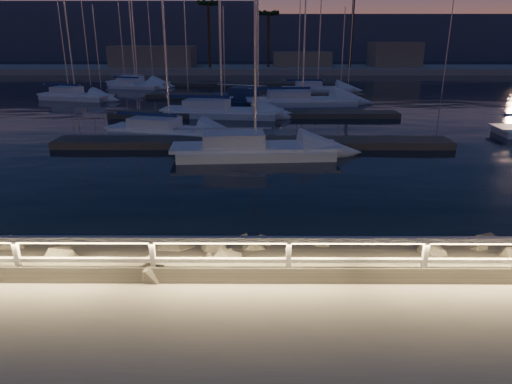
% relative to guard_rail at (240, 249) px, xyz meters
% --- Properties ---
extents(ground, '(400.00, 400.00, 0.00)m').
position_rel_guard_rail_xyz_m(ground, '(0.07, 0.00, -0.77)').
color(ground, '#A7A297').
rests_on(ground, ground).
extents(harbor_water, '(400.00, 440.00, 0.60)m').
position_rel_guard_rail_xyz_m(harbor_water, '(0.07, 31.22, -1.74)').
color(harbor_water, black).
rests_on(harbor_water, ground).
extents(guard_rail, '(44.11, 0.12, 1.06)m').
position_rel_guard_rail_xyz_m(guard_rail, '(0.00, 0.00, 0.00)').
color(guard_rail, silver).
rests_on(guard_rail, ground).
extents(floating_docks, '(22.00, 36.00, 0.40)m').
position_rel_guard_rail_xyz_m(floating_docks, '(0.07, 32.50, -1.17)').
color(floating_docks, '#564E47').
rests_on(floating_docks, ground).
extents(far_shore, '(160.00, 14.00, 5.20)m').
position_rel_guard_rail_xyz_m(far_shore, '(-0.06, 74.05, -0.48)').
color(far_shore, '#A7A297').
rests_on(far_shore, ground).
extents(palm_left, '(3.00, 3.00, 11.20)m').
position_rel_guard_rail_xyz_m(palm_left, '(-7.93, 72.00, 9.36)').
color(palm_left, '#463321').
rests_on(palm_left, ground).
extents(palm_center, '(3.00, 3.00, 9.70)m').
position_rel_guard_rail_xyz_m(palm_center, '(2.07, 73.00, 8.01)').
color(palm_center, '#463321').
rests_on(palm_center, ground).
extents(palm_right, '(3.00, 3.00, 12.20)m').
position_rel_guard_rail_xyz_m(palm_right, '(16.07, 72.00, 10.26)').
color(palm_right, '#463321').
rests_on(palm_right, ground).
extents(distant_hills, '(230.00, 37.50, 18.00)m').
position_rel_guard_rail_xyz_m(distant_hills, '(-22.06, 133.69, 3.96)').
color(distant_hills, '#3D455F').
rests_on(distant_hills, ground).
extents(sailboat_b, '(8.61, 3.18, 14.38)m').
position_rel_guard_rail_xyz_m(sailboat_b, '(0.01, 13.55, -0.91)').
color(sailboat_b, white).
rests_on(sailboat_b, ground).
extents(sailboat_c, '(8.25, 4.47, 13.51)m').
position_rel_guard_rail_xyz_m(sailboat_c, '(-5.22, 18.60, -0.95)').
color(sailboat_c, white).
rests_on(sailboat_c, ground).
extents(sailboat_e, '(7.76, 4.15, 12.81)m').
position_rel_guard_rail_xyz_m(sailboat_e, '(-17.67, 36.11, -0.92)').
color(sailboat_e, white).
rests_on(sailboat_e, ground).
extents(sailboat_g, '(9.51, 4.10, 15.63)m').
position_rel_guard_rail_xyz_m(sailboat_g, '(-2.65, 26.12, -0.91)').
color(sailboat_g, white).
rests_on(sailboat_g, ground).
extents(sailboat_j, '(8.91, 5.05, 14.67)m').
position_rel_guard_rail_xyz_m(sailboat_j, '(0.13, 34.74, -0.90)').
color(sailboat_j, navy).
rests_on(sailboat_j, ground).
extents(sailboat_k, '(7.96, 2.56, 13.40)m').
position_rel_guard_rail_xyz_m(sailboat_k, '(6.83, 43.19, -0.95)').
color(sailboat_k, white).
rests_on(sailboat_k, ground).
extents(sailboat_l, '(10.33, 3.95, 17.06)m').
position_rel_guard_rail_xyz_m(sailboat_l, '(4.10, 32.55, -0.90)').
color(sailboat_l, white).
rests_on(sailboat_l, ground).
extents(sailboat_m, '(6.93, 3.84, 11.45)m').
position_rel_guard_rail_xyz_m(sailboat_m, '(-14.47, 46.64, -0.95)').
color(sailboat_m, white).
rests_on(sailboat_m, ground).
extents(sailboat_n, '(8.38, 4.78, 13.80)m').
position_rel_guard_rail_xyz_m(sailboat_n, '(-14.97, 49.52, -0.92)').
color(sailboat_n, white).
rests_on(sailboat_n, ground).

